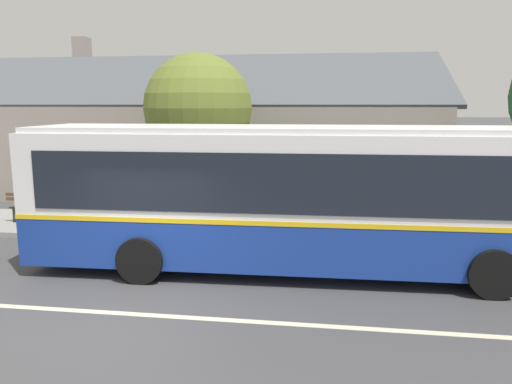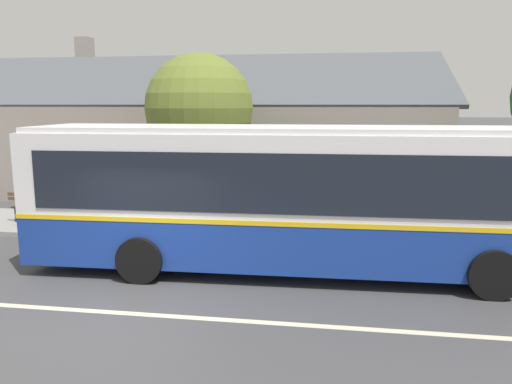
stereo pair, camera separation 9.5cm
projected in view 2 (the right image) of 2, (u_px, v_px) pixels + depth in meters
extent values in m
plane|color=#424244|center=(121.00, 313.00, 9.07)|extent=(300.00, 300.00, 0.00)
cube|color=gray|center=(204.00, 229.00, 14.90)|extent=(60.00, 3.00, 0.15)
cube|color=beige|center=(121.00, 313.00, 9.07)|extent=(60.00, 0.16, 0.01)
cube|color=gray|center=(195.00, 146.00, 23.38)|extent=(21.00, 10.45, 3.67)
cube|color=#4C5156|center=(176.00, 79.00, 20.33)|extent=(21.60, 5.29, 2.36)
cube|color=#4C5156|center=(208.00, 84.00, 25.41)|extent=(21.60, 5.29, 2.36)
cube|color=gray|center=(85.00, 50.00, 24.48)|extent=(0.70, 0.70, 1.20)
cube|color=black|center=(93.00, 151.00, 18.60)|extent=(1.10, 0.06, 1.30)
cube|color=black|center=(221.00, 153.00, 17.86)|extent=(1.10, 0.06, 1.30)
cube|color=black|center=(360.00, 155.00, 17.12)|extent=(1.10, 0.06, 1.30)
cube|color=#4C3323|center=(240.00, 180.00, 17.92)|extent=(1.00, 0.06, 2.10)
cube|color=navy|center=(301.00, 236.00, 11.29)|extent=(12.24, 2.80, 1.05)
cube|color=gold|center=(301.00, 212.00, 11.19)|extent=(12.26, 2.82, 0.10)
cube|color=white|center=(302.00, 171.00, 11.04)|extent=(12.24, 2.80, 1.73)
cube|color=white|center=(303.00, 129.00, 10.88)|extent=(11.99, 2.67, 0.12)
cube|color=black|center=(304.00, 169.00, 12.29)|extent=(11.20, 0.31, 1.23)
cube|color=black|center=(300.00, 185.00, 9.82)|extent=(11.20, 0.31, 1.23)
cube|color=#197233|center=(243.00, 221.00, 12.73)|extent=(3.41, 0.11, 0.73)
cube|color=black|center=(505.00, 199.00, 11.81)|extent=(0.90, 0.05, 2.52)
cylinder|color=black|center=(459.00, 240.00, 12.09)|extent=(1.01, 0.30, 1.00)
cylinder|color=black|center=(494.00, 274.00, 9.65)|extent=(1.01, 0.30, 1.00)
cylinder|color=black|center=(174.00, 231.00, 12.99)|extent=(1.01, 0.30, 1.00)
cylinder|color=black|center=(140.00, 260.00, 10.55)|extent=(1.01, 0.30, 1.00)
cube|color=brown|center=(42.00, 206.00, 15.63)|extent=(1.68, 0.10, 0.04)
cube|color=brown|center=(39.00, 207.00, 15.49)|extent=(1.68, 0.10, 0.04)
cube|color=brown|center=(37.00, 208.00, 15.35)|extent=(1.68, 0.10, 0.04)
cube|color=brown|center=(33.00, 199.00, 15.18)|extent=(1.68, 0.04, 0.10)
cube|color=brown|center=(33.00, 195.00, 15.16)|extent=(1.68, 0.04, 0.10)
cube|color=black|center=(60.00, 215.00, 15.43)|extent=(0.08, 0.43, 0.45)
cube|color=black|center=(20.00, 213.00, 15.63)|extent=(0.08, 0.43, 0.45)
cylinder|color=#4C3828|center=(201.00, 182.00, 16.11)|extent=(0.39, 0.39, 2.53)
sphere|color=olive|center=(199.00, 108.00, 15.70)|extent=(3.42, 3.42, 3.42)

